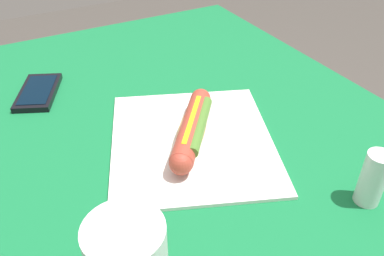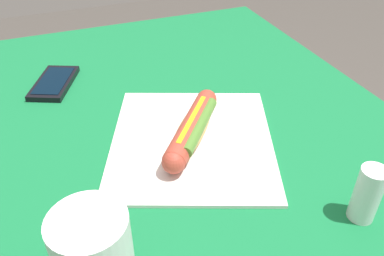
{
  "view_description": "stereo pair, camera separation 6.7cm",
  "coord_description": "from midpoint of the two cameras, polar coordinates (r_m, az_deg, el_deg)",
  "views": [
    {
      "loc": [
        0.44,
        -0.25,
        1.18
      ],
      "look_at": [
        -0.04,
        0.01,
        0.78
      ],
      "focal_mm": 37.31,
      "sensor_mm": 36.0,
      "label": 1
    },
    {
      "loc": [
        0.46,
        -0.19,
        1.18
      ],
      "look_at": [
        -0.04,
        0.01,
        0.78
      ],
      "focal_mm": 37.31,
      "sensor_mm": 36.0,
      "label": 2
    }
  ],
  "objects": [
    {
      "name": "dining_table",
      "position": [
        0.75,
        3.26,
        -12.16
      ],
      "size": [
        1.24,
        0.83,
        0.75
      ],
      "color": "brown",
      "rests_on": "ground"
    },
    {
      "name": "paper_wrapper",
      "position": [
        0.69,
        2.79,
        -1.92
      ],
      "size": [
        0.39,
        0.37,
        0.01
      ],
      "primitive_type": "cube",
      "rotation": [
        0.0,
        0.0,
        -0.38
      ],
      "color": "silver",
      "rests_on": "dining_table"
    },
    {
      "name": "hot_dog",
      "position": [
        0.67,
        2.95,
        -0.12
      ],
      "size": [
        0.18,
        0.15,
        0.05
      ],
      "color": "tan",
      "rests_on": "paper_wrapper"
    },
    {
      "name": "cell_phone",
      "position": [
        0.89,
        -17.09,
        6.13
      ],
      "size": [
        0.15,
        0.12,
        0.01
      ],
      "color": "black",
      "rests_on": "dining_table"
    },
    {
      "name": "salt_shaker",
      "position": [
        0.6,
        26.81,
        -8.59
      ],
      "size": [
        0.04,
        0.04,
        0.09
      ],
      "primitive_type": "cylinder",
      "color": "silver",
      "rests_on": "dining_table"
    }
  ]
}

